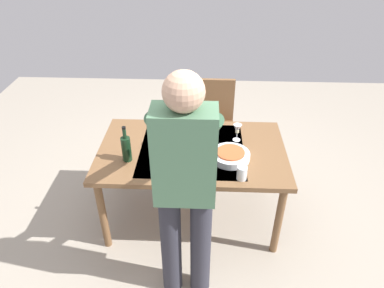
{
  "coord_description": "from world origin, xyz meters",
  "views": [
    {
      "loc": [
        -0.1,
        2.32,
        2.34
      ],
      "look_at": [
        0.0,
        0.0,
        0.77
      ],
      "focal_mm": 32.96,
      "sensor_mm": 36.0,
      "label": 1
    }
  ],
  "objects_px": {
    "wine_bottle": "(126,148)",
    "dinner_plate_near": "(164,130)",
    "person_server": "(185,184)",
    "water_cup_near_left": "(177,162)",
    "wine_glass_left": "(237,130)",
    "water_cup_near_right": "(154,141)",
    "serving_bowl_pasta": "(230,155)",
    "water_cup_far_left": "(242,173)",
    "dining_table": "(192,156)",
    "dinner_plate_far": "(176,150)",
    "chair_near": "(214,118)"
  },
  "relations": [
    {
      "from": "wine_bottle",
      "to": "dinner_plate_near",
      "type": "distance_m",
      "value": 0.51
    },
    {
      "from": "person_server",
      "to": "water_cup_near_left",
      "type": "relative_size",
      "value": 17.28
    },
    {
      "from": "wine_glass_left",
      "to": "water_cup_near_right",
      "type": "height_order",
      "value": "wine_glass_left"
    },
    {
      "from": "wine_glass_left",
      "to": "water_cup_near_left",
      "type": "relative_size",
      "value": 1.55
    },
    {
      "from": "wine_glass_left",
      "to": "serving_bowl_pasta",
      "type": "height_order",
      "value": "wine_glass_left"
    },
    {
      "from": "water_cup_near_left",
      "to": "water_cup_far_left",
      "type": "distance_m",
      "value": 0.49
    },
    {
      "from": "serving_bowl_pasta",
      "to": "dinner_plate_near",
      "type": "relative_size",
      "value": 1.3
    },
    {
      "from": "wine_bottle",
      "to": "serving_bowl_pasta",
      "type": "distance_m",
      "value": 0.8
    },
    {
      "from": "person_server",
      "to": "water_cup_far_left",
      "type": "height_order",
      "value": "person_server"
    },
    {
      "from": "person_server",
      "to": "water_cup_near_left",
      "type": "bearing_deg",
      "value": -78.71
    },
    {
      "from": "dining_table",
      "to": "serving_bowl_pasta",
      "type": "distance_m",
      "value": 0.34
    },
    {
      "from": "serving_bowl_pasta",
      "to": "dinner_plate_near",
      "type": "distance_m",
      "value": 0.68
    },
    {
      "from": "serving_bowl_pasta",
      "to": "dinner_plate_near",
      "type": "height_order",
      "value": "serving_bowl_pasta"
    },
    {
      "from": "serving_bowl_pasta",
      "to": "dinner_plate_far",
      "type": "height_order",
      "value": "serving_bowl_pasta"
    },
    {
      "from": "dinner_plate_far",
      "to": "serving_bowl_pasta",
      "type": "bearing_deg",
      "value": 168.32
    },
    {
      "from": "dining_table",
      "to": "dinner_plate_far",
      "type": "bearing_deg",
      "value": 13.53
    },
    {
      "from": "wine_bottle",
      "to": "serving_bowl_pasta",
      "type": "relative_size",
      "value": 0.99
    },
    {
      "from": "water_cup_near_right",
      "to": "dinner_plate_far",
      "type": "xyz_separation_m",
      "value": [
        -0.19,
        0.08,
        -0.04
      ]
    },
    {
      "from": "dining_table",
      "to": "chair_near",
      "type": "distance_m",
      "value": 0.87
    },
    {
      "from": "water_cup_near_left",
      "to": "dinner_plate_near",
      "type": "height_order",
      "value": "water_cup_near_left"
    },
    {
      "from": "person_server",
      "to": "dinner_plate_near",
      "type": "bearing_deg",
      "value": -75.98
    },
    {
      "from": "person_server",
      "to": "serving_bowl_pasta",
      "type": "relative_size",
      "value": 5.63
    },
    {
      "from": "water_cup_near_right",
      "to": "dinner_plate_near",
      "type": "bearing_deg",
      "value": -102.8
    },
    {
      "from": "wine_glass_left",
      "to": "water_cup_far_left",
      "type": "bearing_deg",
      "value": 90.56
    },
    {
      "from": "dining_table",
      "to": "person_server",
      "type": "distance_m",
      "value": 0.78
    },
    {
      "from": "water_cup_near_left",
      "to": "dinner_plate_far",
      "type": "height_order",
      "value": "water_cup_near_left"
    },
    {
      "from": "wine_bottle",
      "to": "chair_near",
      "type": "bearing_deg",
      "value": -124.27
    },
    {
      "from": "water_cup_far_left",
      "to": "wine_glass_left",
      "type": "bearing_deg",
      "value": -89.44
    },
    {
      "from": "person_server",
      "to": "wine_bottle",
      "type": "distance_m",
      "value": 0.74
    },
    {
      "from": "dining_table",
      "to": "wine_bottle",
      "type": "xyz_separation_m",
      "value": [
        0.49,
        0.16,
        0.18
      ]
    },
    {
      "from": "wine_bottle",
      "to": "water_cup_near_right",
      "type": "relative_size",
      "value": 3.48
    },
    {
      "from": "water_cup_near_right",
      "to": "dining_table",
      "type": "bearing_deg",
      "value": 171.59
    },
    {
      "from": "person_server",
      "to": "chair_near",
      "type": "bearing_deg",
      "value": -97.44
    },
    {
      "from": "dining_table",
      "to": "dinner_plate_far",
      "type": "xyz_separation_m",
      "value": [
        0.12,
        0.03,
        0.08
      ]
    },
    {
      "from": "dining_table",
      "to": "dinner_plate_near",
      "type": "distance_m",
      "value": 0.39
    },
    {
      "from": "chair_near",
      "to": "water_cup_far_left",
      "type": "bearing_deg",
      "value": 98.47
    },
    {
      "from": "water_cup_near_left",
      "to": "person_server",
      "type": "bearing_deg",
      "value": 101.29
    },
    {
      "from": "water_cup_near_left",
      "to": "water_cup_near_right",
      "type": "relative_size",
      "value": 1.15
    },
    {
      "from": "wine_glass_left",
      "to": "dinner_plate_near",
      "type": "height_order",
      "value": "wine_glass_left"
    },
    {
      "from": "person_server",
      "to": "wine_bottle",
      "type": "xyz_separation_m",
      "value": [
        0.48,
        -0.55,
        -0.13
      ]
    },
    {
      "from": "chair_near",
      "to": "wine_glass_left",
      "type": "relative_size",
      "value": 6.03
    },
    {
      "from": "water_cup_near_right",
      "to": "water_cup_far_left",
      "type": "height_order",
      "value": "water_cup_far_left"
    },
    {
      "from": "dinner_plate_near",
      "to": "dining_table",
      "type": "bearing_deg",
      "value": 133.09
    },
    {
      "from": "person_server",
      "to": "serving_bowl_pasta",
      "type": "distance_m",
      "value": 0.71
    },
    {
      "from": "wine_bottle",
      "to": "dinner_plate_near",
      "type": "height_order",
      "value": "wine_bottle"
    },
    {
      "from": "person_server",
      "to": "dinner_plate_near",
      "type": "distance_m",
      "value": 1.05
    },
    {
      "from": "person_server",
      "to": "serving_bowl_pasta",
      "type": "height_order",
      "value": "person_server"
    },
    {
      "from": "water_cup_near_left",
      "to": "dinner_plate_near",
      "type": "bearing_deg",
      "value": -73.59
    },
    {
      "from": "chair_near",
      "to": "serving_bowl_pasta",
      "type": "relative_size",
      "value": 3.03
    },
    {
      "from": "dining_table",
      "to": "serving_bowl_pasta",
      "type": "xyz_separation_m",
      "value": [
        -0.3,
        0.12,
        0.11
      ]
    }
  ]
}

